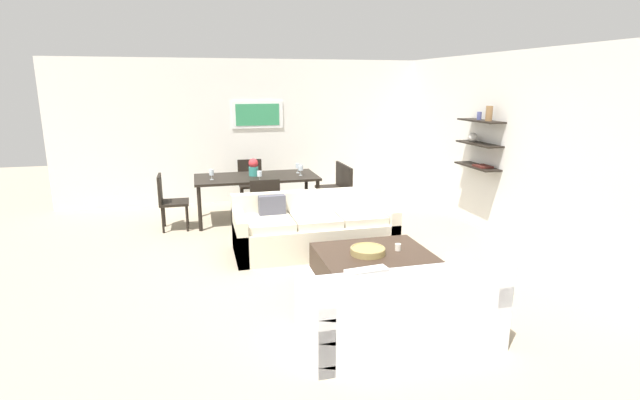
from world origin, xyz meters
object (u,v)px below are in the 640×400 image
Objects in this scene: dining_chair_left_near at (168,198)px; wine_glass_foot at (260,174)px; sofa_beige at (313,230)px; dining_chair_right_far at (334,184)px; dining_chair_foot at (264,203)px; wine_glass_right_far at (298,166)px; coffee_table at (374,268)px; dining_table at (256,180)px; loveseat_white at (398,310)px; decorative_bowl at (368,250)px; dining_chair_head at (251,180)px; centerpiece_vase at (253,167)px; wine_glass_right_near at (301,168)px; dining_chair_right_near at (341,189)px; wine_glass_left_near at (211,173)px; candle_jar at (398,247)px; wine_glass_head at (253,165)px.

wine_glass_foot is (1.41, -0.20, 0.36)m from dining_chair_left_near.
dining_chair_right_far reaches higher than sofa_beige.
wine_glass_right_far is at bearing 54.08° from dining_chair_foot.
coffee_table is 3.22m from dining_table.
loveseat_white is at bearing -98.90° from dining_chair_right_far.
dining_table is at bearing -171.29° from dining_chair_right_far.
decorative_bowl is at bearing -87.64° from wine_glass_right_far.
dining_table is 0.91m from dining_chair_foot.
loveseat_white is 4.28× the size of decorative_bowl.
dining_table is 1.44m from dining_chair_right_far.
dining_chair_left_near reaches higher than dining_table.
dining_chair_head is (-0.86, 3.95, 0.08)m from decorative_bowl.
wine_glass_foot is at bearing -85.23° from centerpiece_vase.
decorative_bowl is at bearing -68.36° from dining_chair_foot.
wine_glass_foot is at bearing 100.48° from loveseat_white.
dining_chair_head is at bearing 102.31° from decorative_bowl.
wine_glass_right_near is at bearing -90.00° from wine_glass_right_far.
wine_glass_left_near reaches higher than dining_chair_right_near.
loveseat_white is 4.58m from dining_chair_left_near.
dining_chair_head is (1.41, 1.10, 0.00)m from dining_chair_left_near.
centerpiece_vase is (-1.45, -0.17, 0.39)m from dining_chair_right_far.
dining_chair_foot is at bearing 122.06° from sofa_beige.
wine_glass_left_near is at bearing 124.05° from candle_jar.
wine_glass_right_far is at bearing 90.00° from wine_glass_right_near.
wine_glass_foot is at bearing -90.00° from dining_chair_head.
wine_glass_foot is at bearing 112.18° from sofa_beige.
dining_chair_head is (-1.24, 3.92, 0.09)m from candle_jar.
dining_chair_left_near is at bearing 171.76° from wine_glass_foot.
dining_table is 6.91× the size of centerpiece_vase.
candle_jar is 3.37m from centerpiece_vase.
dining_chair_right_far is at bearing 8.90° from wine_glass_left_near.
sofa_beige is 1.27× the size of loveseat_white.
centerpiece_vase reaches higher than wine_glass_right_near.
dining_chair_right_near is 1.00× the size of dining_chair_head.
centerpiece_vase reaches higher than dining_table.
dining_chair_right_near is at bearing -8.71° from dining_table.
wine_glass_right_far is 0.57× the size of centerpiece_vase.
wine_glass_right_far is at bearing -171.89° from dining_chair_right_far.
loveseat_white is 4.34m from dining_table.
centerpiece_vase reaches higher than dining_chair_left_near.
loveseat_white is at bearing -80.13° from centerpiece_vase.
coffee_table is (0.24, 1.23, -0.10)m from loveseat_white.
sofa_beige is 7.41× the size of centerpiece_vase.
dining_chair_right_near is at bearing -24.29° from wine_glass_head.
wine_glass_foot is (-1.41, -0.64, 0.36)m from dining_chair_right_far.
dining_table is 0.76m from wine_glass_right_far.
wine_glass_left_near is at bearing 109.16° from loveseat_white.
dining_chair_right_far is at bearing 80.41° from decorative_bowl.
coffee_table is 0.63× the size of dining_table.
decorative_bowl is 0.45× the size of dining_chair_head.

